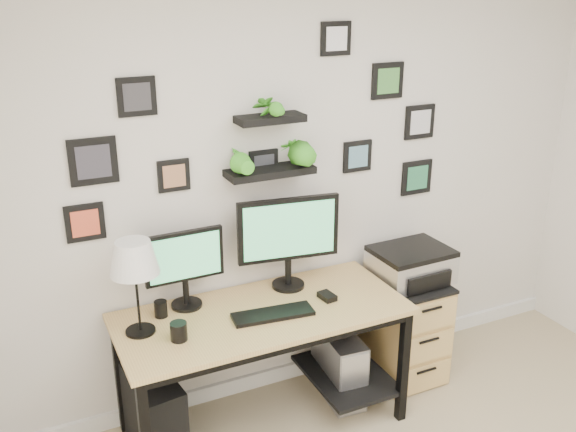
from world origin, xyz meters
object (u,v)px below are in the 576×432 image
monitor_left (184,264)px  pc_tower_black (155,414)px  mug (179,331)px  file_cabinet (403,328)px  table_lamp (134,260)px  monitor_right (288,235)px  pc_tower_grey (339,366)px  printer (411,265)px  desk (266,326)px

monitor_left → pc_tower_black: size_ratio=0.96×
mug → file_cabinet: bearing=6.8°
table_lamp → monitor_right: bearing=8.2°
table_lamp → pc_tower_grey: 1.51m
table_lamp → printer: size_ratio=1.07×
mug → pc_tower_grey: 1.19m
desk → monitor_left: monitor_left is taller
monitor_right → monitor_left: bearing=177.4°
monitor_left → pc_tower_grey: 1.20m
mug → pc_tower_grey: size_ratio=0.21×
mug → pc_tower_black: 0.60m
pc_tower_black → mug: bearing=-56.0°
mug → monitor_right: bearing=21.2°
file_cabinet → printer: printer is taller
desk → table_lamp: size_ratio=3.15×
pc_tower_black → table_lamp: bearing=148.4°
mug → desk: bearing=13.2°
mug → pc_tower_grey: (1.03, 0.14, -0.58)m
desk → mug: (-0.53, -0.12, 0.17)m
pc_tower_black → printer: 1.77m
printer → mug: bearing=-173.1°
monitor_right → table_lamp: bearing=-171.8°
monitor_left → table_lamp: bearing=-151.9°
mug → printer: 1.56m
desk → monitor_right: size_ratio=2.68×
table_lamp → desk: bearing=-2.9°
file_cabinet → table_lamp: bearing=-179.2°
pc_tower_grey → file_cabinet: file_cabinet is taller
desk → mug: bearing=-166.8°
monitor_left → mug: size_ratio=4.63×
table_lamp → file_cabinet: bearing=0.8°
monitor_right → printer: (0.80, -0.10, -0.30)m
table_lamp → pc_tower_black: table_lamp is taller
monitor_right → file_cabinet: (0.78, -0.11, -0.74)m
printer → file_cabinet: bearing=-170.3°
monitor_left → pc_tower_black: 0.84m
table_lamp → file_cabinet: table_lamp is taller
monitor_left → mug: 0.41m
monitor_left → pc_tower_black: (-0.27, -0.17, -0.78)m
table_lamp → printer: (1.71, 0.03, -0.38)m
printer → monitor_left: bearing=174.7°
desk → monitor_right: (0.22, 0.17, 0.45)m
pc_tower_grey → printer: (0.53, 0.05, 0.56)m
table_lamp → file_cabinet: (1.68, 0.02, -0.82)m
printer → desk: bearing=-176.5°
pc_tower_grey → file_cabinet: bearing=4.9°
desk → printer: size_ratio=3.36×
desk → monitor_right: bearing=37.4°
mug → printer: bearing=6.9°
desk → file_cabinet: (0.99, 0.06, -0.29)m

